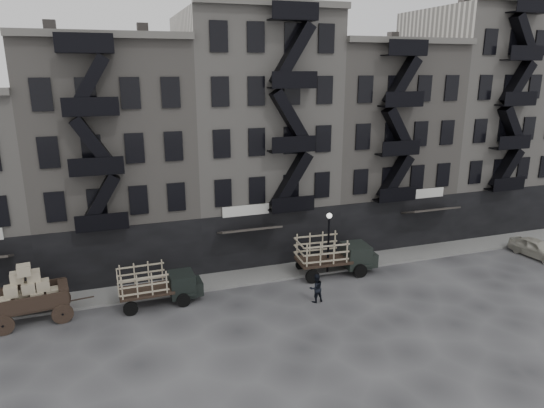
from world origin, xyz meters
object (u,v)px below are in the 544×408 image
object	(u,v)px
stake_truck_east	(334,252)
car_east	(537,248)
pedestrian_mid	(316,288)
stake_truck_west	(158,282)
wagon	(28,289)

from	to	relation	value
stake_truck_east	car_east	world-z (taller)	stake_truck_east
stake_truck_east	pedestrian_mid	size ratio (longest dim) A/B	3.13
stake_truck_west	stake_truck_east	xyz separation A→B (m)	(11.64, 0.59, 0.18)
wagon	stake_truck_west	size ratio (longest dim) A/B	0.88
stake_truck_east	car_east	size ratio (longest dim) A/B	1.39
wagon	stake_truck_west	bearing A→B (deg)	-8.65
car_east	pedestrian_mid	bearing A→B (deg)	176.14
wagon	stake_truck_east	size ratio (longest dim) A/B	0.77
car_east	stake_truck_west	bearing A→B (deg)	168.97
wagon	car_east	bearing A→B (deg)	-9.85
stake_truck_west	pedestrian_mid	world-z (taller)	stake_truck_west
wagon	stake_truck_east	distance (m)	18.47
stake_truck_east	stake_truck_west	bearing A→B (deg)	-173.56
stake_truck_east	pedestrian_mid	distance (m)	4.39
wagon	car_east	xyz separation A→B (m)	(33.87, -1.64, -1.26)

